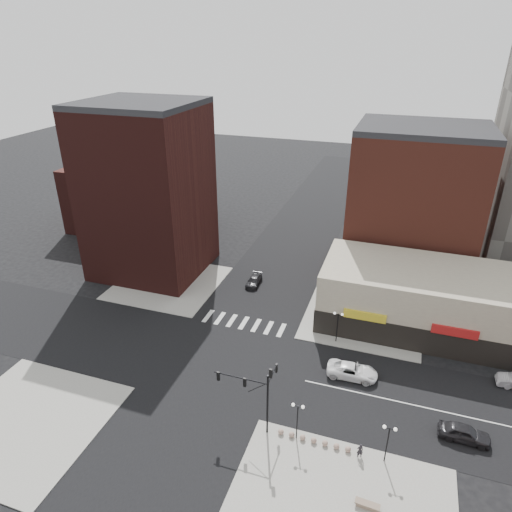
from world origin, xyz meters
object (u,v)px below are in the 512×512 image
(traffic_signal, at_px, (259,388))
(street_lamp_se_b, at_px, (389,435))
(stone_bench, at_px, (367,505))
(dark_sedan_north, at_px, (254,281))
(street_lamp_se_a, at_px, (298,413))
(white_suv, at_px, (352,371))
(dark_sedan_east, at_px, (464,433))
(street_lamp_ne, at_px, (338,320))
(pedestrian, at_px, (360,450))

(traffic_signal, bearing_deg, street_lamp_se_b, -0.82)
(stone_bench, bearing_deg, dark_sedan_north, 126.43)
(street_lamp_se_b, bearing_deg, traffic_signal, 179.18)
(street_lamp_se_a, xyz_separation_m, dark_sedan_north, (-13.10, 26.22, -2.67))
(white_suv, bearing_deg, dark_sedan_east, -118.08)
(dark_sedan_east, relative_size, dark_sedan_north, 1.08)
(traffic_signal, relative_size, street_lamp_se_b, 1.87)
(white_suv, bearing_deg, dark_sedan_north, 44.61)
(white_suv, relative_size, dark_sedan_east, 1.19)
(traffic_signal, relative_size, stone_bench, 3.85)
(street_lamp_se_a, distance_m, dark_sedan_east, 15.80)
(street_lamp_se_b, height_order, white_suv, street_lamp_se_b)
(dark_sedan_north, xyz_separation_m, stone_bench, (20.16, -31.15, -0.25))
(street_lamp_se_b, height_order, dark_sedan_north, street_lamp_se_b)
(street_lamp_se_a, xyz_separation_m, white_suv, (3.71, 10.35, -2.53))
(dark_sedan_east, bearing_deg, street_lamp_ne, 53.34)
(white_suv, bearing_deg, street_lamp_se_a, 158.22)
(street_lamp_ne, distance_m, dark_sedan_east, 17.86)
(street_lamp_se_a, xyz_separation_m, street_lamp_se_b, (8.00, 0.00, 0.00))
(white_suv, distance_m, pedestrian, 10.81)
(street_lamp_ne, relative_size, white_suv, 0.76)
(pedestrian, bearing_deg, traffic_signal, -23.40)
(white_suv, bearing_deg, street_lamp_ne, 23.61)
(street_lamp_se_a, bearing_deg, traffic_signal, 177.43)
(street_lamp_se_b, relative_size, dark_sedan_north, 0.97)
(traffic_signal, relative_size, dark_sedan_north, 1.81)
(traffic_signal, xyz_separation_m, street_lamp_se_a, (3.76, -0.17, -1.67))
(street_lamp_se_b, distance_m, street_lamp_ne, 17.46)
(street_lamp_ne, height_order, pedestrian, street_lamp_ne)
(pedestrian, relative_size, stone_bench, 0.77)
(pedestrian, bearing_deg, stone_bench, 83.57)
(street_lamp_se_a, distance_m, white_suv, 11.29)
(street_lamp_ne, distance_m, dark_sedan_north, 17.62)
(street_lamp_ne, xyz_separation_m, pedestrian, (4.84, -16.24, -2.39))
(white_suv, xyz_separation_m, dark_sedan_east, (11.09, -5.41, 0.03))
(traffic_signal, xyz_separation_m, street_lamp_se_b, (11.76, -0.17, -1.67))
(pedestrian, height_order, stone_bench, pedestrian)
(street_lamp_se_a, relative_size, white_suv, 0.76)
(street_lamp_se_b, xyz_separation_m, stone_bench, (-0.95, -4.93, -2.92))
(traffic_signal, bearing_deg, pedestrian, -2.44)
(dark_sedan_north, distance_m, pedestrian, 32.54)
(pedestrian, bearing_deg, street_lamp_se_b, 165.40)
(street_lamp_se_b, relative_size, dark_sedan_east, 0.90)
(dark_sedan_north, relative_size, pedestrian, 2.75)
(traffic_signal, height_order, street_lamp_ne, traffic_signal)
(street_lamp_ne, xyz_separation_m, white_suv, (2.71, -5.65, -2.53))
(street_lamp_se_a, bearing_deg, pedestrian, -2.36)
(white_suv, distance_m, dark_sedan_east, 12.34)
(street_lamp_se_b, bearing_deg, dark_sedan_north, 128.82)
(street_lamp_ne, xyz_separation_m, dark_sedan_east, (13.80, -11.06, -2.50))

